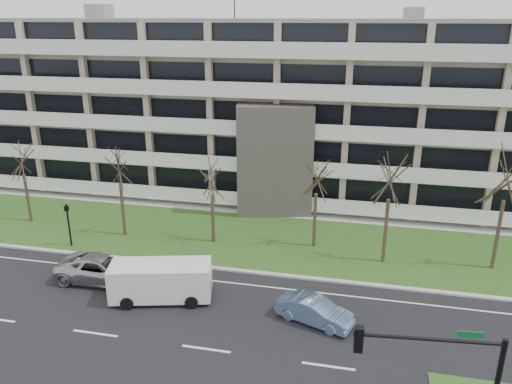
% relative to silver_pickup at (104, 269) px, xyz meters
% --- Properties ---
extents(ground, '(160.00, 160.00, 0.00)m').
position_rel_silver_pickup_xyz_m(ground, '(8.18, -5.11, -0.82)').
color(ground, black).
rests_on(ground, ground).
extents(grass_verge, '(90.00, 10.00, 0.06)m').
position_rel_silver_pickup_xyz_m(grass_verge, '(8.18, 7.89, -0.79)').
color(grass_verge, '#23501A').
rests_on(grass_verge, ground).
extents(curb, '(90.00, 0.35, 0.12)m').
position_rel_silver_pickup_xyz_m(curb, '(8.18, 2.89, -0.76)').
color(curb, '#B2B2AD').
rests_on(curb, ground).
extents(sidewalk, '(90.00, 2.00, 0.08)m').
position_rel_silver_pickup_xyz_m(sidewalk, '(8.18, 13.39, -0.78)').
color(sidewalk, '#B2B2AD').
rests_on(sidewalk, ground).
extents(lane_edge_line, '(90.00, 0.12, 0.01)m').
position_rel_silver_pickup_xyz_m(lane_edge_line, '(8.18, 1.39, -0.81)').
color(lane_edge_line, white).
rests_on(lane_edge_line, ground).
extents(apartment_building, '(60.50, 15.10, 18.75)m').
position_rel_silver_pickup_xyz_m(apartment_building, '(8.17, 20.21, 6.80)').
color(apartment_building, '#BEAF94').
rests_on(apartment_building, ground).
extents(silver_pickup, '(5.89, 2.76, 1.63)m').
position_rel_silver_pickup_xyz_m(silver_pickup, '(0.00, 0.00, 0.00)').
color(silver_pickup, '#A6A9AD').
rests_on(silver_pickup, ground).
extents(blue_sedan, '(4.42, 2.76, 1.37)m').
position_rel_silver_pickup_xyz_m(blue_sedan, '(13.14, -1.64, -0.13)').
color(blue_sedan, '#7496C9').
rests_on(blue_sedan, ground).
extents(white_van, '(6.06, 3.45, 2.22)m').
position_rel_silver_pickup_xyz_m(white_van, '(4.33, -1.18, 0.51)').
color(white_van, white).
rests_on(white_van, ground).
extents(traffic_signal, '(5.02, 0.79, 5.83)m').
position_rel_silver_pickup_xyz_m(traffic_signal, '(18.36, -9.80, 2.96)').
color(traffic_signal, black).
rests_on(traffic_signal, ground).
extents(pedestrian_signal, '(0.36, 0.32, 3.23)m').
position_rel_silver_pickup_xyz_m(pedestrian_signal, '(-4.74, 3.93, 1.24)').
color(pedestrian_signal, black).
rests_on(pedestrian_signal, ground).
extents(tree_1, '(3.51, 3.51, 7.02)m').
position_rel_silver_pickup_xyz_m(tree_1, '(-10.45, 7.40, 4.64)').
color(tree_1, '#382B21').
rests_on(tree_1, ground).
extents(tree_2, '(3.69, 3.69, 7.38)m').
position_rel_silver_pickup_xyz_m(tree_2, '(-1.88, 6.51, 4.92)').
color(tree_2, '#382B21').
rests_on(tree_2, ground).
extents(tree_3, '(3.26, 3.26, 6.52)m').
position_rel_silver_pickup_xyz_m(tree_3, '(4.93, 6.81, 4.25)').
color(tree_3, '#382B21').
rests_on(tree_3, ground).
extents(tree_4, '(3.58, 3.58, 7.15)m').
position_rel_silver_pickup_xyz_m(tree_4, '(12.12, 7.59, 4.74)').
color(tree_4, '#382B21').
rests_on(tree_4, ground).
extents(tree_5, '(3.98, 3.98, 7.96)m').
position_rel_silver_pickup_xyz_m(tree_5, '(16.88, 6.24, 5.38)').
color(tree_5, '#382B21').
rests_on(tree_5, ground).
extents(tree_6, '(4.21, 4.21, 8.43)m').
position_rel_silver_pickup_xyz_m(tree_6, '(23.80, 6.83, 5.74)').
color(tree_6, '#382B21').
rests_on(tree_6, ground).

